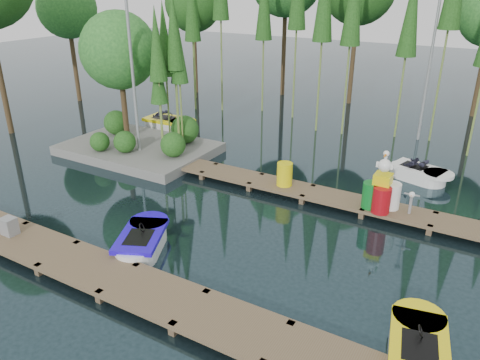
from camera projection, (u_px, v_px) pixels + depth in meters
The scene contains 14 objects.
ground_plane at pixel (219, 214), 15.01m from camera, with size 90.00×90.00×0.00m, color #1D3036.
near_dock at pixel (118, 279), 11.36m from camera, with size 18.00×1.50×0.50m.
far_dock at pixel (281, 186), 16.43m from camera, with size 15.00×1.20×0.50m.
island at pixel (132, 77), 19.26m from camera, with size 6.20×4.20×6.75m.
lamp_island at pixel (131, 54), 17.83m from camera, with size 0.30×0.30×7.25m.
lamp_rear at pixel (433, 45), 20.16m from camera, with size 0.30×0.30×7.25m.
boat_blue at pixel (142, 242), 12.97m from camera, with size 2.03×2.70×0.83m.
boat_yellow_near at pixel (418, 349), 9.22m from camera, with size 1.55×2.60×0.82m.
boat_yellow_far at pixel (169, 124), 23.12m from camera, with size 2.87×1.37×1.42m.
boat_white_far at pixel (419, 173), 17.42m from camera, with size 2.58×1.68×1.12m.
utility_cabinet at pixel (9, 226), 13.13m from camera, with size 0.41×0.35×0.50m, color gray.
yellow_barrel at pixel (285, 174), 16.19m from camera, with size 0.54×0.54×0.82m, color yellow.
drum_cluster at pixel (382, 192), 14.44m from camera, with size 1.11×1.02×1.92m.
seagull_post at pixel (411, 199), 14.19m from camera, with size 0.45×0.25×0.73m.
Camera 1 is at (7.32, -11.16, 6.99)m, focal length 35.00 mm.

